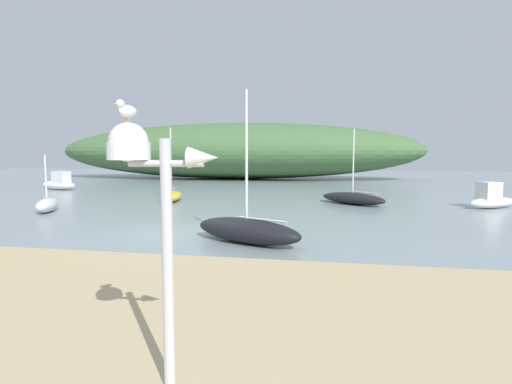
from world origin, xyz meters
TOP-DOWN VIEW (x-y plane):
  - ground_plane at (0.00, 0.00)m, footprint 120.00×120.00m
  - distant_hill at (-6.00, 32.37)m, footprint 42.32×12.67m
  - mast_structure at (3.29, -8.90)m, footprint 1.18×0.44m
  - seagull_on_radar at (3.11, -8.91)m, footprint 0.17×0.31m
  - sailboat_mid_channel at (2.68, -0.94)m, footprint 3.90×2.63m
  - sailboat_outer_mooring at (6.36, 9.70)m, footprint 3.96×3.66m
  - sailboat_inner_mooring at (-3.98, 9.28)m, footprint 1.89×3.62m
  - motorboat_west_reach at (-15.61, 15.01)m, footprint 3.63×1.91m
  - sailboat_near_shore at (-8.01, 3.93)m, footprint 1.74×2.62m
  - motorboat_by_sandbar at (13.17, 9.23)m, footprint 3.08×2.42m

SIDE VIEW (x-z plane):
  - ground_plane at x=0.00m, z-range 0.00..0.00m
  - sailboat_inner_mooring at x=-3.98m, z-range -1.82..2.44m
  - sailboat_outer_mooring at x=6.36m, z-range -1.71..2.37m
  - sailboat_near_shore at x=-8.01m, z-range -1.01..1.69m
  - sailboat_mid_channel at x=2.68m, z-range -1.91..2.70m
  - motorboat_by_sandbar at x=13.17m, z-range -0.20..1.14m
  - motorboat_west_reach at x=-15.61m, z-range -0.20..1.24m
  - mast_structure at x=3.29m, z-range 1.05..3.86m
  - seagull_on_radar at x=3.11m, z-range 3.02..3.24m
  - distant_hill at x=-6.00m, z-range 0.00..6.34m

